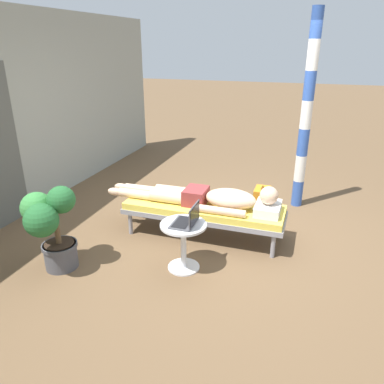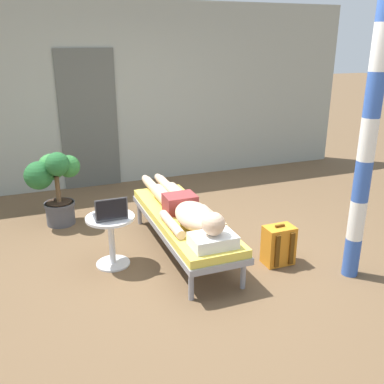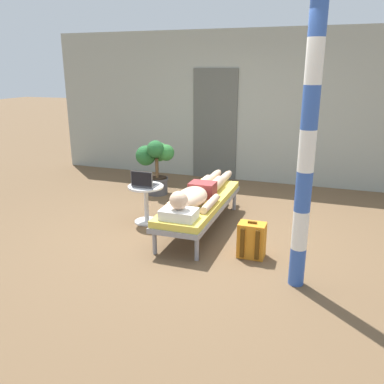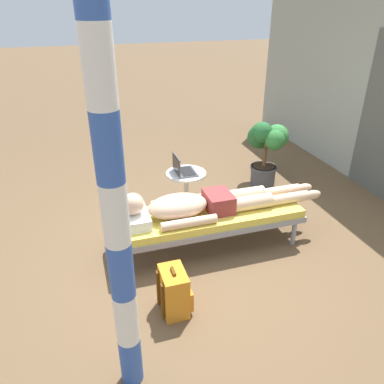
{
  "view_description": "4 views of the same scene",
  "coord_description": "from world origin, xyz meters",
  "px_view_note": "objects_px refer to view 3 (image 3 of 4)",
  "views": [
    {
      "loc": [
        -4.01,
        -0.99,
        2.24
      ],
      "look_at": [
        -0.01,
        0.35,
        0.54
      ],
      "focal_mm": 34.75,
      "sensor_mm": 36.0,
      "label": 1
    },
    {
      "loc": [
        -1.48,
        -3.73,
        2.16
      ],
      "look_at": [
        0.07,
        0.27,
        0.63
      ],
      "focal_mm": 40.21,
      "sensor_mm": 36.0,
      "label": 2
    },
    {
      "loc": [
        1.48,
        -4.54,
        2.04
      ],
      "look_at": [
        -0.12,
        0.04,
        0.54
      ],
      "focal_mm": 37.65,
      "sensor_mm": 36.0,
      "label": 3
    },
    {
      "loc": [
        3.06,
        -0.98,
        2.37
      ],
      "look_at": [
        -0.31,
        0.08,
        0.53
      ],
      "focal_mm": 35.15,
      "sensor_mm": 36.0,
      "label": 4
    }
  ],
  "objects_px": {
    "person_reclining": "(198,193)",
    "laptop": "(144,183)",
    "backpack": "(252,240)",
    "side_table": "(146,197)",
    "lounge_chair": "(200,204)",
    "porch_post": "(307,151)",
    "potted_plant": "(156,161)"
  },
  "relations": [
    {
      "from": "person_reclining",
      "to": "laptop",
      "type": "height_order",
      "value": "laptop"
    },
    {
      "from": "side_table",
      "to": "potted_plant",
      "type": "bearing_deg",
      "value": 108.49
    },
    {
      "from": "person_reclining",
      "to": "backpack",
      "type": "height_order",
      "value": "person_reclining"
    },
    {
      "from": "side_table",
      "to": "backpack",
      "type": "xyz_separation_m",
      "value": [
        1.57,
        -0.57,
        -0.16
      ]
    },
    {
      "from": "side_table",
      "to": "laptop",
      "type": "distance_m",
      "value": 0.23
    },
    {
      "from": "laptop",
      "to": "porch_post",
      "type": "relative_size",
      "value": 0.12
    },
    {
      "from": "person_reclining",
      "to": "backpack",
      "type": "distance_m",
      "value": 1.0
    },
    {
      "from": "laptop",
      "to": "potted_plant",
      "type": "relative_size",
      "value": 0.33
    },
    {
      "from": "lounge_chair",
      "to": "side_table",
      "type": "bearing_deg",
      "value": -179.21
    },
    {
      "from": "lounge_chair",
      "to": "potted_plant",
      "type": "relative_size",
      "value": 2.12
    },
    {
      "from": "lounge_chair",
      "to": "potted_plant",
      "type": "distance_m",
      "value": 1.75
    },
    {
      "from": "porch_post",
      "to": "side_table",
      "type": "bearing_deg",
      "value": 154.09
    },
    {
      "from": "lounge_chair",
      "to": "porch_post",
      "type": "height_order",
      "value": "porch_post"
    },
    {
      "from": "potted_plant",
      "to": "porch_post",
      "type": "relative_size",
      "value": 0.35
    },
    {
      "from": "backpack",
      "to": "laptop",
      "type": "bearing_deg",
      "value": 161.57
    },
    {
      "from": "side_table",
      "to": "porch_post",
      "type": "xyz_separation_m",
      "value": [
        2.11,
        -1.02,
        0.98
      ]
    },
    {
      "from": "side_table",
      "to": "porch_post",
      "type": "bearing_deg",
      "value": -25.91
    },
    {
      "from": "laptop",
      "to": "backpack",
      "type": "xyz_separation_m",
      "value": [
        1.57,
        -0.52,
        -0.39
      ]
    },
    {
      "from": "lounge_chair",
      "to": "laptop",
      "type": "height_order",
      "value": "laptop"
    },
    {
      "from": "laptop",
      "to": "backpack",
      "type": "height_order",
      "value": "laptop"
    },
    {
      "from": "laptop",
      "to": "porch_post",
      "type": "xyz_separation_m",
      "value": [
        2.11,
        -0.97,
        0.75
      ]
    },
    {
      "from": "person_reclining",
      "to": "porch_post",
      "type": "bearing_deg",
      "value": -35.3
    },
    {
      "from": "person_reclining",
      "to": "porch_post",
      "type": "distance_m",
      "value": 1.83
    },
    {
      "from": "side_table",
      "to": "potted_plant",
      "type": "height_order",
      "value": "potted_plant"
    },
    {
      "from": "laptop",
      "to": "backpack",
      "type": "relative_size",
      "value": 0.73
    },
    {
      "from": "lounge_chair",
      "to": "person_reclining",
      "type": "height_order",
      "value": "person_reclining"
    },
    {
      "from": "lounge_chair",
      "to": "side_table",
      "type": "height_order",
      "value": "side_table"
    },
    {
      "from": "backpack",
      "to": "potted_plant",
      "type": "distance_m",
      "value": 2.75
    },
    {
      "from": "person_reclining",
      "to": "laptop",
      "type": "bearing_deg",
      "value": 178.21
    },
    {
      "from": "lounge_chair",
      "to": "person_reclining",
      "type": "relative_size",
      "value": 0.9
    },
    {
      "from": "lounge_chair",
      "to": "person_reclining",
      "type": "bearing_deg",
      "value": -90.0
    },
    {
      "from": "person_reclining",
      "to": "side_table",
      "type": "bearing_deg",
      "value": 174.39
    }
  ]
}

